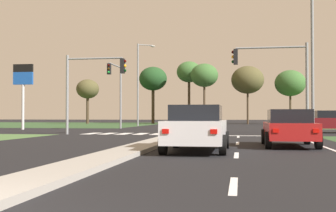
{
  "coord_description": "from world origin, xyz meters",
  "views": [
    {
      "loc": [
        3.62,
        -4.29,
        1.22
      ],
      "look_at": [
        -2.97,
        36.18,
        2.12
      ],
      "focal_mm": 47.52,
      "sensor_mm": 36.0,
      "label": 1
    }
  ],
  "objects_px": {
    "car_maroon_second": "(329,121)",
    "fuel_price_totem": "(23,82)",
    "pedestrian_at_median": "(203,117)",
    "treeline_near": "(88,89)",
    "traffic_signal_far_left": "(117,84)",
    "treeline_third": "(189,73)",
    "traffic_signal_near_left": "(89,80)",
    "treeline_fourth": "(204,76)",
    "car_silver_near": "(194,119)",
    "car_white_third": "(197,128)",
    "street_lamp_second": "(311,55)",
    "treeline_sixth": "(290,83)",
    "car_red_fifth": "(289,127)",
    "street_lamp_third": "(139,80)",
    "treeline_fifth": "(248,80)",
    "treeline_second": "(153,79)",
    "traffic_signal_near_right": "(279,72)"
  },
  "relations": [
    {
      "from": "car_silver_near",
      "to": "car_maroon_second",
      "type": "relative_size",
      "value": 0.98
    },
    {
      "from": "car_white_third",
      "to": "car_silver_near",
      "type": "bearing_deg",
      "value": 96.06
    },
    {
      "from": "street_lamp_third",
      "to": "treeline_fifth",
      "type": "bearing_deg",
      "value": 47.68
    },
    {
      "from": "car_silver_near",
      "to": "traffic_signal_near_left",
      "type": "bearing_deg",
      "value": 82.41
    },
    {
      "from": "fuel_price_totem",
      "to": "treeline_second",
      "type": "relative_size",
      "value": 0.65
    },
    {
      "from": "fuel_price_totem",
      "to": "car_maroon_second",
      "type": "bearing_deg",
      "value": -8.08
    },
    {
      "from": "car_maroon_second",
      "to": "street_lamp_second",
      "type": "distance_m",
      "value": 5.46
    },
    {
      "from": "traffic_signal_near_left",
      "to": "traffic_signal_far_left",
      "type": "relative_size",
      "value": 0.86
    },
    {
      "from": "car_maroon_second",
      "to": "traffic_signal_far_left",
      "type": "bearing_deg",
      "value": 69.52
    },
    {
      "from": "treeline_sixth",
      "to": "traffic_signal_near_left",
      "type": "bearing_deg",
      "value": -113.55
    },
    {
      "from": "car_maroon_second",
      "to": "treeline_fourth",
      "type": "height_order",
      "value": "treeline_fourth"
    },
    {
      "from": "pedestrian_at_median",
      "to": "treeline_fourth",
      "type": "relative_size",
      "value": 0.19
    },
    {
      "from": "traffic_signal_near_left",
      "to": "street_lamp_third",
      "type": "bearing_deg",
      "value": 95.04
    },
    {
      "from": "car_maroon_second",
      "to": "fuel_price_totem",
      "type": "height_order",
      "value": "fuel_price_totem"
    },
    {
      "from": "pedestrian_at_median",
      "to": "treeline_fourth",
      "type": "distance_m",
      "value": 17.37
    },
    {
      "from": "traffic_signal_near_left",
      "to": "pedestrian_at_median",
      "type": "xyz_separation_m",
      "value": [
        5.93,
        18.57,
        -2.43
      ]
    },
    {
      "from": "pedestrian_at_median",
      "to": "treeline_third",
      "type": "bearing_deg",
      "value": 78.1
    },
    {
      "from": "treeline_fourth",
      "to": "pedestrian_at_median",
      "type": "bearing_deg",
      "value": -85.78
    },
    {
      "from": "car_red_fifth",
      "to": "street_lamp_second",
      "type": "xyz_separation_m",
      "value": [
        2.69,
        12.0,
        4.44
      ]
    },
    {
      "from": "treeline_third",
      "to": "treeline_fourth",
      "type": "xyz_separation_m",
      "value": [
        2.47,
        -2.6,
        -0.72
      ]
    },
    {
      "from": "street_lamp_third",
      "to": "street_lamp_second",
      "type": "bearing_deg",
      "value": -52.16
    },
    {
      "from": "treeline_second",
      "to": "treeline_third",
      "type": "xyz_separation_m",
      "value": [
        5.9,
        -2.37,
        0.71
      ]
    },
    {
      "from": "traffic_signal_far_left",
      "to": "treeline_third",
      "type": "distance_m",
      "value": 26.23
    },
    {
      "from": "car_red_fifth",
      "to": "treeline_second",
      "type": "bearing_deg",
      "value": 107.16
    },
    {
      "from": "car_silver_near",
      "to": "traffic_signal_near_right",
      "type": "xyz_separation_m",
      "value": [
        8.2,
        -28.9,
        3.12
      ]
    },
    {
      "from": "car_maroon_second",
      "to": "traffic_signal_far_left",
      "type": "distance_m",
      "value": 18.88
    },
    {
      "from": "traffic_signal_far_left",
      "to": "street_lamp_second",
      "type": "relative_size",
      "value": 0.65
    },
    {
      "from": "treeline_third",
      "to": "treeline_fifth",
      "type": "distance_m",
      "value": 8.62
    },
    {
      "from": "car_red_fifth",
      "to": "treeline_near",
      "type": "height_order",
      "value": "treeline_near"
    },
    {
      "from": "street_lamp_third",
      "to": "treeline_near",
      "type": "height_order",
      "value": "street_lamp_third"
    },
    {
      "from": "pedestrian_at_median",
      "to": "car_silver_near",
      "type": "bearing_deg",
      "value": 78.47
    },
    {
      "from": "car_maroon_second",
      "to": "pedestrian_at_median",
      "type": "relative_size",
      "value": 2.68
    },
    {
      "from": "treeline_near",
      "to": "car_maroon_second",
      "type": "bearing_deg",
      "value": -47.69
    },
    {
      "from": "traffic_signal_far_left",
      "to": "treeline_fourth",
      "type": "xyz_separation_m",
      "value": [
        6.23,
        23.12,
        2.78
      ]
    },
    {
      "from": "car_silver_near",
      "to": "treeline_sixth",
      "type": "bearing_deg",
      "value": -142.85
    },
    {
      "from": "traffic_signal_near_left",
      "to": "treeline_third",
      "type": "relative_size",
      "value": 0.56
    },
    {
      "from": "street_lamp_third",
      "to": "car_white_third",
      "type": "bearing_deg",
      "value": -74.01
    },
    {
      "from": "traffic_signal_near_right",
      "to": "traffic_signal_far_left",
      "type": "relative_size",
      "value": 0.93
    },
    {
      "from": "traffic_signal_near_left",
      "to": "treeline_fourth",
      "type": "xyz_separation_m",
      "value": [
        4.72,
        34.91,
        3.32
      ]
    },
    {
      "from": "fuel_price_totem",
      "to": "pedestrian_at_median",
      "type": "bearing_deg",
      "value": 32.73
    },
    {
      "from": "traffic_signal_near_left",
      "to": "street_lamp_second",
      "type": "xyz_separation_m",
      "value": [
        14.31,
        2.44,
        1.62
      ]
    },
    {
      "from": "street_lamp_third",
      "to": "treeline_second",
      "type": "xyz_separation_m",
      "value": [
        -1.57,
        16.35,
        1.49
      ]
    },
    {
      "from": "fuel_price_totem",
      "to": "treeline_fourth",
      "type": "relative_size",
      "value": 0.67
    },
    {
      "from": "car_red_fifth",
      "to": "traffic_signal_near_right",
      "type": "relative_size",
      "value": 0.79
    },
    {
      "from": "traffic_signal_far_left",
      "to": "fuel_price_totem",
      "type": "bearing_deg",
      "value": -159.06
    },
    {
      "from": "car_red_fifth",
      "to": "street_lamp_second",
      "type": "distance_m",
      "value": 13.07
    },
    {
      "from": "car_white_third",
      "to": "traffic_signal_near_left",
      "type": "xyz_separation_m",
      "value": [
        -8.25,
        12.5,
        2.76
      ]
    },
    {
      "from": "fuel_price_totem",
      "to": "treeline_sixth",
      "type": "height_order",
      "value": "treeline_sixth"
    },
    {
      "from": "street_lamp_third",
      "to": "pedestrian_at_median",
      "type": "height_order",
      "value": "street_lamp_third"
    },
    {
      "from": "treeline_fifth",
      "to": "traffic_signal_far_left",
      "type": "bearing_deg",
      "value": -115.42
    }
  ]
}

